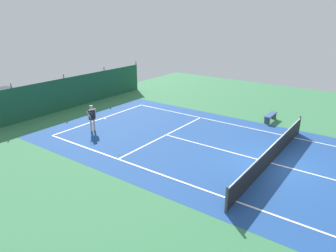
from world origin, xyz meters
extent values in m
plane|color=#387A4C|center=(0.00, 0.00, 0.00)|extent=(36.00, 36.00, 0.00)
cube|color=#1E478C|center=(0.00, 0.00, 0.00)|extent=(11.02, 26.60, 0.01)
cube|color=white|center=(0.00, 11.90, 0.01)|extent=(8.22, 0.10, 0.01)
cube|color=white|center=(-4.11, 0.00, 0.01)|extent=(0.10, 23.80, 0.01)
cube|color=white|center=(4.11, 0.00, 0.01)|extent=(0.10, 23.80, 0.01)
cube|color=white|center=(0.00, 6.40, 0.01)|extent=(8.22, 0.10, 0.01)
cube|color=white|center=(0.00, 0.00, 0.01)|extent=(0.10, 12.80, 0.01)
cube|color=white|center=(0.00, 11.75, 0.01)|extent=(0.10, 0.30, 0.01)
cube|color=black|center=(0.00, 0.00, 0.47)|extent=(9.92, 0.03, 0.95)
cube|color=white|center=(0.00, 0.00, 0.97)|extent=(9.92, 0.04, 0.05)
cylinder|color=#47474C|center=(-5.01, 0.00, 0.55)|extent=(0.10, 0.10, 1.10)
cylinder|color=#47474C|center=(5.01, 0.00, 0.55)|extent=(0.10, 0.10, 1.10)
cube|color=#195138|center=(0.00, 15.81, 1.20)|extent=(16.22, 0.06, 2.40)
cylinder|color=#595B60|center=(-4.05, 15.87, 1.35)|extent=(0.08, 0.08, 2.70)
cylinder|color=#595B60|center=(0.00, 15.87, 1.35)|extent=(0.08, 0.08, 2.70)
cylinder|color=#595B60|center=(4.05, 15.87, 1.35)|extent=(0.08, 0.08, 2.70)
cylinder|color=#595B60|center=(8.11, 15.87, 1.35)|extent=(0.08, 0.08, 2.70)
cube|color=#234C1E|center=(0.00, 16.41, 0.55)|extent=(14.60, 0.70, 1.10)
cylinder|color=#D8AD8C|center=(-2.01, 10.51, 0.41)|extent=(0.12, 0.12, 0.82)
cylinder|color=#D8AD8C|center=(-2.19, 10.58, 0.41)|extent=(0.12, 0.12, 0.82)
cylinder|color=black|center=(-2.10, 10.55, 0.90)|extent=(0.40, 0.40, 0.22)
cube|color=#1E232D|center=(-2.10, 10.55, 1.10)|extent=(0.41, 0.31, 0.56)
sphere|color=#D8AD8C|center=(-2.10, 10.55, 1.53)|extent=(0.22, 0.22, 0.22)
cylinder|color=black|center=(-2.10, 10.55, 1.62)|extent=(0.23, 0.23, 0.04)
cylinder|color=#D8AD8C|center=(-1.88, 10.47, 1.13)|extent=(0.09, 0.09, 0.58)
cylinder|color=#D8AD8C|center=(-2.36, 10.51, 1.13)|extent=(0.26, 0.53, 0.41)
cylinder|color=black|center=(-2.50, 10.24, 1.02)|extent=(0.12, 0.27, 0.13)
torus|color=teal|center=(-2.50, 10.24, 1.24)|extent=(0.33, 0.22, 0.29)
sphere|color=#CCDB33|center=(3.83, 5.53, 0.03)|extent=(0.07, 0.07, 0.07)
sphere|color=#CCDB33|center=(-3.66, 6.72, 0.03)|extent=(0.07, 0.07, 0.07)
cube|color=maroon|center=(-3.03, 19.14, 0.72)|extent=(1.83, 4.21, 0.80)
cube|color=#2D333D|center=(-3.03, 19.14, 1.40)|extent=(1.54, 1.90, 0.56)
cylinder|color=black|center=(-2.14, 20.45, 0.32)|extent=(0.22, 0.64, 0.64)
cylinder|color=black|center=(-3.92, 17.84, 0.32)|extent=(0.22, 0.64, 0.64)
cylinder|color=black|center=(-2.12, 17.85, 0.32)|extent=(0.22, 0.64, 0.64)
cube|color=#335184|center=(6.31, 2.18, 0.45)|extent=(1.60, 0.40, 0.08)
cube|color=#4C4C51|center=(5.66, 2.18, 0.23)|extent=(0.08, 0.36, 0.45)
cube|color=#4C4C51|center=(6.96, 2.18, 0.23)|extent=(0.08, 0.36, 0.45)
camera|label=1|loc=(-14.17, -4.00, 6.95)|focal=33.39mm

